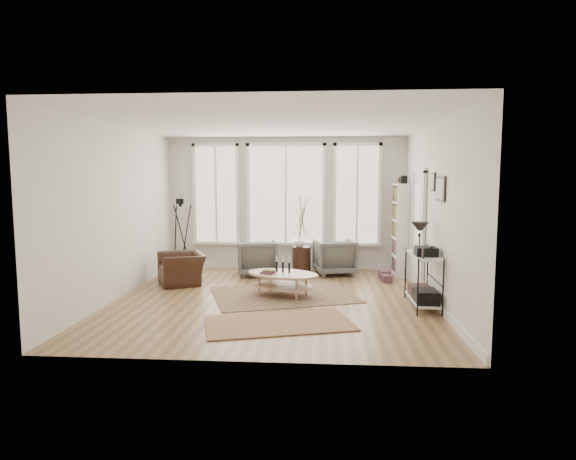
# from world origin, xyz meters

# --- Properties ---
(room) EXTENTS (5.50, 5.54, 2.90)m
(room) POSITION_xyz_m (0.02, 0.03, 1.43)
(room) COLOR #987045
(room) RESTS_ON ground
(bay_window) EXTENTS (4.14, 0.12, 2.24)m
(bay_window) POSITION_xyz_m (0.00, 2.71, 1.61)
(bay_window) COLOR #C8B981
(bay_window) RESTS_ON ground
(door) EXTENTS (0.09, 1.06, 2.22)m
(door) POSITION_xyz_m (2.57, 1.15, 1.12)
(door) COLOR silver
(door) RESTS_ON ground
(bookcase) EXTENTS (0.31, 0.85, 2.06)m
(bookcase) POSITION_xyz_m (2.44, 2.23, 0.96)
(bookcase) COLOR white
(bookcase) RESTS_ON ground
(low_shelf) EXTENTS (0.38, 1.08, 1.30)m
(low_shelf) POSITION_xyz_m (2.38, -0.30, 0.51)
(low_shelf) COLOR white
(low_shelf) RESTS_ON ground
(wall_art) EXTENTS (0.04, 0.88, 0.44)m
(wall_art) POSITION_xyz_m (2.58, -0.27, 1.88)
(wall_art) COLOR black
(wall_art) RESTS_ON ground
(rug_main) EXTENTS (2.79, 2.43, 0.01)m
(rug_main) POSITION_xyz_m (0.14, 0.31, 0.01)
(rug_main) COLOR brown
(rug_main) RESTS_ON ground
(rug_runner) EXTENTS (2.24, 1.63, 0.01)m
(rug_runner) POSITION_xyz_m (0.21, -1.34, 0.01)
(rug_runner) COLOR brown
(rug_runner) RESTS_ON ground
(coffee_table) EXTENTS (1.47, 1.21, 0.58)m
(coffee_table) POSITION_xyz_m (0.13, 0.25, 0.31)
(coffee_table) COLOR tan
(coffee_table) RESTS_ON ground
(armchair_left) EXTENTS (0.93, 0.95, 0.74)m
(armchair_left) POSITION_xyz_m (-0.54, 2.00, 0.37)
(armchair_left) COLOR #5F5F5B
(armchair_left) RESTS_ON ground
(armchair_right) EXTENTS (0.95, 0.96, 0.74)m
(armchair_right) POSITION_xyz_m (1.06, 2.17, 0.37)
(armchair_right) COLOR #5F5F5B
(armchair_right) RESTS_ON ground
(side_table) EXTENTS (0.38, 0.38, 1.61)m
(side_table) POSITION_xyz_m (0.37, 2.20, 0.77)
(side_table) COLOR #331D14
(side_table) RESTS_ON ground
(vase) EXTENTS (0.26, 0.26, 0.24)m
(vase) POSITION_xyz_m (0.32, 2.17, 0.69)
(vase) COLOR silver
(vase) RESTS_ON side_table
(accent_chair) EXTENTS (1.16, 1.11, 0.59)m
(accent_chair) POSITION_xyz_m (-1.87, 1.06, 0.29)
(accent_chair) COLOR #331D14
(accent_chair) RESTS_ON ground
(tripod_camera) EXTENTS (0.56, 0.56, 1.58)m
(tripod_camera) POSITION_xyz_m (-2.16, 2.05, 0.73)
(tripod_camera) COLOR black
(tripod_camera) RESTS_ON ground
(book_stack_near) EXTENTS (0.24, 0.28, 0.16)m
(book_stack_near) POSITION_xyz_m (2.05, 1.78, 0.08)
(book_stack_near) COLOR maroon
(book_stack_near) RESTS_ON ground
(book_stack_far) EXTENTS (0.22, 0.25, 0.14)m
(book_stack_far) POSITION_xyz_m (2.05, 1.48, 0.07)
(book_stack_far) COLOR maroon
(book_stack_far) RESTS_ON ground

